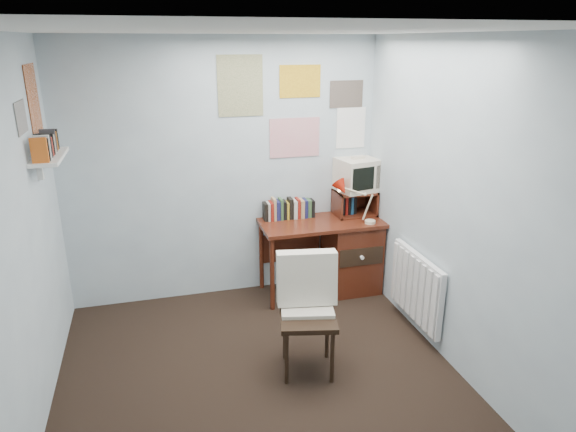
# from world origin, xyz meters

# --- Properties ---
(ground) EXTENTS (3.50, 3.50, 0.00)m
(ground) POSITION_xyz_m (0.00, 0.00, 0.00)
(ground) COLOR black
(ground) RESTS_ON ground
(back_wall) EXTENTS (3.00, 0.02, 2.50)m
(back_wall) POSITION_xyz_m (0.00, 1.75, 1.25)
(back_wall) COLOR silver
(back_wall) RESTS_ON ground
(left_wall) EXTENTS (0.02, 3.50, 2.50)m
(left_wall) POSITION_xyz_m (-1.50, 0.00, 1.25)
(left_wall) COLOR silver
(left_wall) RESTS_ON ground
(right_wall) EXTENTS (0.02, 3.50, 2.50)m
(right_wall) POSITION_xyz_m (1.50, 0.00, 1.25)
(right_wall) COLOR silver
(right_wall) RESTS_ON ground
(ceiling) EXTENTS (3.00, 3.50, 0.02)m
(ceiling) POSITION_xyz_m (0.00, 0.00, 2.50)
(ceiling) COLOR white
(ceiling) RESTS_ON back_wall
(desk) EXTENTS (1.20, 0.55, 0.76)m
(desk) POSITION_xyz_m (1.17, 1.48, 0.41)
(desk) COLOR #542113
(desk) RESTS_ON ground
(desk_chair) EXTENTS (0.55, 0.53, 0.90)m
(desk_chair) POSITION_xyz_m (0.38, 0.24, 0.45)
(desk_chair) COLOR black
(desk_chair) RESTS_ON ground
(desk_lamp) EXTENTS (0.26, 0.23, 0.37)m
(desk_lamp) POSITION_xyz_m (1.34, 1.30, 0.95)
(desk_lamp) COLOR #B41C0C
(desk_lamp) RESTS_ON desk
(tv_riser) EXTENTS (0.40, 0.30, 0.25)m
(tv_riser) POSITION_xyz_m (1.29, 1.59, 0.89)
(tv_riser) COLOR #542113
(tv_riser) RESTS_ON desk
(crt_tv) EXTENTS (0.43, 0.41, 0.35)m
(crt_tv) POSITION_xyz_m (1.31, 1.61, 1.19)
(crt_tv) COLOR beige
(crt_tv) RESTS_ON tv_riser
(book_row) EXTENTS (0.60, 0.14, 0.22)m
(book_row) POSITION_xyz_m (0.66, 1.66, 0.87)
(book_row) COLOR #542113
(book_row) RESTS_ON desk
(radiator) EXTENTS (0.09, 0.80, 0.60)m
(radiator) POSITION_xyz_m (1.46, 0.55, 0.42)
(radiator) COLOR white
(radiator) RESTS_ON right_wall
(wall_shelf) EXTENTS (0.20, 0.62, 0.24)m
(wall_shelf) POSITION_xyz_m (-1.40, 1.10, 1.62)
(wall_shelf) COLOR white
(wall_shelf) RESTS_ON left_wall
(posters_back) EXTENTS (1.20, 0.01, 0.90)m
(posters_back) POSITION_xyz_m (0.70, 1.74, 1.85)
(posters_back) COLOR white
(posters_back) RESTS_ON back_wall
(posters_left) EXTENTS (0.01, 0.70, 0.60)m
(posters_left) POSITION_xyz_m (-1.49, 1.10, 2.00)
(posters_left) COLOR white
(posters_left) RESTS_ON left_wall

